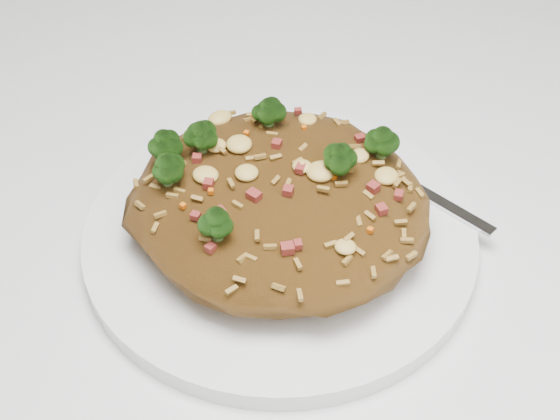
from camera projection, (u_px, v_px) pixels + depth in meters
The scene contains 4 objects.
dining_table at pixel (281, 280), 0.61m from camera, with size 1.20×0.80×0.75m.
plate at pixel (280, 234), 0.51m from camera, with size 0.25×0.25×0.01m, color white.
fried_rice at pixel (279, 193), 0.48m from camera, with size 0.19×0.18×0.07m.
fork at pixel (402, 180), 0.53m from camera, with size 0.15×0.09×0.00m.
Camera 1 is at (0.11, -0.38, 1.12)m, focal length 50.00 mm.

